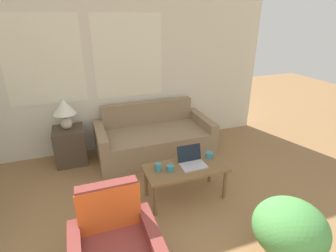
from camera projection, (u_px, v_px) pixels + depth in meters
wall_back at (95, 74)px, 4.13m from camera, size 6.00×0.06×2.60m
couch at (154, 139)px, 4.39m from camera, size 1.86×0.91×0.80m
side_table at (70, 145)px, 4.09m from camera, size 0.45×0.45×0.57m
table_lamp at (64, 110)px, 3.85m from camera, size 0.34×0.34×0.46m
coffee_table at (186, 171)px, 3.24m from camera, size 1.01×0.49×0.44m
laptop at (192, 161)px, 3.26m from camera, size 0.31×0.27×0.22m
cup_navy at (158, 167)px, 3.13m from camera, size 0.08×0.08×0.10m
cup_yellow at (170, 168)px, 3.13m from camera, size 0.09×0.09×0.07m
cup_white at (209, 155)px, 3.43m from camera, size 0.10×0.10×0.07m
potted_plant at (289, 231)px, 2.30m from camera, size 0.64×0.64×0.69m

